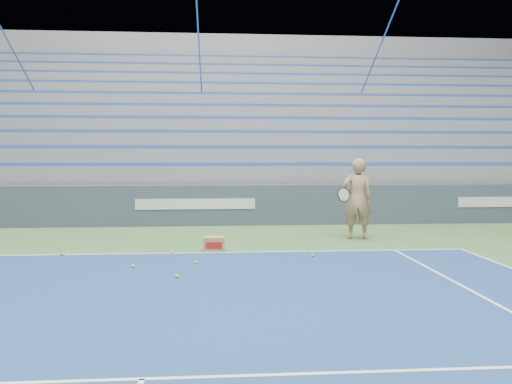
% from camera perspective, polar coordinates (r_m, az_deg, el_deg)
% --- Properties ---
extents(sponsor_barrier, '(30.00, 0.32, 1.10)m').
position_cam_1_polar(sponsor_barrier, '(13.65, -6.88, -1.52)').
color(sponsor_barrier, '#3A4759').
rests_on(sponsor_barrier, ground).
extents(bleachers, '(31.00, 9.15, 7.30)m').
position_cam_1_polar(bleachers, '(19.30, -6.13, 5.46)').
color(bleachers, gray).
rests_on(bleachers, ground).
extents(tennis_player, '(0.97, 0.88, 1.83)m').
position_cam_1_polar(tennis_player, '(11.51, 11.48, -0.77)').
color(tennis_player, tan).
rests_on(tennis_player, ground).
extents(ball_box, '(0.42, 0.34, 0.29)m').
position_cam_1_polar(ball_box, '(9.89, -4.83, -5.96)').
color(ball_box, '#AB8453').
rests_on(ball_box, ground).
extents(tennis_ball_0, '(0.07, 0.07, 0.07)m').
position_cam_1_polar(tennis_ball_0, '(8.68, -13.86, -8.24)').
color(tennis_ball_0, '#AED22B').
rests_on(tennis_ball_0, ground).
extents(tennis_ball_1, '(0.07, 0.07, 0.07)m').
position_cam_1_polar(tennis_ball_1, '(9.81, -9.59, -6.76)').
color(tennis_ball_1, '#AED22B').
rests_on(tennis_ball_1, ground).
extents(tennis_ball_2, '(0.07, 0.07, 0.07)m').
position_cam_1_polar(tennis_ball_2, '(7.83, -9.03, -9.50)').
color(tennis_ball_2, '#AED22B').
rests_on(tennis_ball_2, ground).
extents(tennis_ball_3, '(0.07, 0.07, 0.07)m').
position_cam_1_polar(tennis_ball_3, '(9.40, 6.46, -7.20)').
color(tennis_ball_3, '#AED22B').
rests_on(tennis_ball_3, ground).
extents(tennis_ball_4, '(0.07, 0.07, 0.07)m').
position_cam_1_polar(tennis_ball_4, '(10.21, -20.80, -6.55)').
color(tennis_ball_4, '#AED22B').
rests_on(tennis_ball_4, ground).
extents(tennis_ball_5, '(0.07, 0.07, 0.07)m').
position_cam_1_polar(tennis_ball_5, '(8.77, -6.92, -8.01)').
color(tennis_ball_5, '#AED22B').
rests_on(tennis_ball_5, ground).
extents(tennis_ball_6, '(0.07, 0.07, 0.07)m').
position_cam_1_polar(tennis_ball_6, '(10.12, -21.26, -6.64)').
color(tennis_ball_6, '#AED22B').
rests_on(tennis_ball_6, ground).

